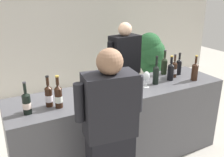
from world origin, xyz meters
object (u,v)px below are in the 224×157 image
Objects in this scene: wine_bottle_2 at (49,96)px; wine_bottle_0 at (195,71)px; wine_bottle_1 at (27,103)px; wine_bottle_3 at (110,81)px; wine_bottle_5 at (179,66)px; person_guest at (110,142)px; wine_bottle_9 at (164,65)px; potted_shrub at (149,57)px; wine_bottle_8 at (58,96)px; person_server at (124,78)px; wine_bottle_7 at (174,69)px; wine_glass at (146,77)px; wine_bottle_6 at (171,71)px; wine_bottle_4 at (156,74)px.

wine_bottle_0 is at bearing -3.44° from wine_bottle_2.
wine_bottle_1 is 0.93m from wine_bottle_3.
person_guest reaches higher than wine_bottle_5.
potted_shrub is (0.62, 1.18, -0.23)m from wine_bottle_9.
person_server is at bearing 34.71° from wine_bottle_8.
potted_shrub is at bearing 66.56° from wine_bottle_7.
wine_bottle_2 is 1.64× the size of wine_glass.
wine_bottle_6 is (1.54, 0.03, 0.01)m from wine_bottle_2.
wine_bottle_0 reaches higher than wine_bottle_2.
wine_bottle_3 is (0.70, 0.06, 0.01)m from wine_bottle_2.
wine_bottle_4 reaches higher than wine_bottle_2.
wine_bottle_7 is at bearing 30.34° from wine_bottle_6.
wine_bottle_9 is 0.68m from person_server.
wine_bottle_1 is 0.29m from wine_bottle_8.
wine_glass is at bearing -150.00° from wine_bottle_9.
wine_bottle_8 is 0.20× the size of person_guest.
person_server reaches higher than wine_bottle_7.
wine_bottle_1 is 0.99× the size of wine_bottle_2.
wine_bottle_6 reaches higher than wine_bottle_7.
wine_glass is (-0.68, 0.08, 0.00)m from wine_bottle_0.
wine_bottle_3 is 0.20× the size of person_guest.
person_guest is (0.36, -0.60, -0.28)m from wine_bottle_2.
wine_bottle_9 is at bearing -117.58° from potted_shrub.
person_guest is at bearing -62.36° from wine_bottle_8.
wine_bottle_1 is 1.62× the size of wine_glass.
wine_bottle_4 is 1.17× the size of wine_bottle_5.
wine_bottle_9 is (-0.04, 0.16, 0.02)m from wine_bottle_7.
wine_bottle_1 reaches higher than wine_glass.
wine_bottle_3 reaches higher than wine_glass.
wine_bottle_8 is 0.20× the size of person_server.
wine_bottle_1 is 1.05× the size of wine_bottle_5.
wine_bottle_5 reaches higher than wine_glass.
wine_bottle_0 reaches higher than wine_glass.
person_server is at bearing 126.78° from wine_bottle_5.
potted_shrub reaches higher than wine_bottle_9.
wine_bottle_1 is at bearing -175.09° from wine_bottle_7.
wine_bottle_9 is at bearing 117.44° from wine_bottle_0.
wine_bottle_4 reaches higher than wine_bottle_3.
wine_bottle_2 is 1.03× the size of wine_bottle_7.
wine_bottle_4 reaches higher than wine_bottle_9.
person_server reaches higher than wine_bottle_1.
wine_bottle_4 is 1.05× the size of wine_bottle_9.
wine_bottle_4 is at bearing -5.44° from wine_bottle_3.
wine_bottle_8 is at bearing -176.34° from wine_bottle_4.
wine_bottle_6 is 0.13m from wine_bottle_7.
wine_bottle_0 is at bearing -8.86° from wine_bottle_3.
person_server is (1.53, 0.85, -0.29)m from wine_bottle_1.
wine_bottle_0 is 1.81m from wine_bottle_2.
wine_bottle_8 is at bearing -167.89° from wine_bottle_3.
wine_bottle_8 reaches higher than wine_glass.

